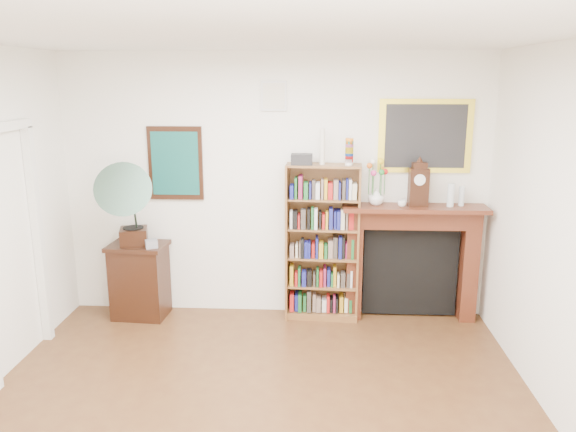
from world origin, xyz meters
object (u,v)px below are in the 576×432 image
at_px(cd_stack, 151,244).
at_px(teacup, 402,203).
at_px(side_cabinet, 140,280).
at_px(fireplace, 411,251).
at_px(bottle_left, 451,195).
at_px(gramophone, 126,199).
at_px(flower_vase, 376,197).
at_px(bookshelf, 323,234).
at_px(mantel_clock, 419,185).
at_px(bottle_right, 462,196).

height_order(cd_stack, teacup, teacup).
xyz_separation_m(side_cabinet, teacup, (2.76, 0.03, 0.88)).
bearing_deg(fireplace, bottle_left, -10.54).
height_order(gramophone, flower_vase, gramophone).
xyz_separation_m(teacup, bottle_left, (0.49, 0.03, 0.09)).
bearing_deg(bookshelf, cd_stack, -170.35).
bearing_deg(bottle_left, bookshelf, 179.21).
bearing_deg(side_cabinet, bottle_left, 5.13).
height_order(bookshelf, mantel_clock, bookshelf).
bearing_deg(cd_stack, bookshelf, 6.09).
relative_size(bookshelf, side_cabinet, 2.36).
xyz_separation_m(gramophone, mantel_clock, (2.96, 0.20, 0.14)).
distance_m(mantel_clock, teacup, 0.25).
bearing_deg(bottle_left, cd_stack, -176.80).
xyz_separation_m(fireplace, mantel_clock, (0.02, -0.07, 0.73)).
bearing_deg(flower_vase, fireplace, 3.66).
xyz_separation_m(side_cabinet, bottle_left, (3.26, 0.06, 0.96)).
bearing_deg(flower_vase, bottle_left, -3.22).
height_order(side_cabinet, fireplace, fireplace).
bearing_deg(gramophone, side_cabinet, 60.53).
bearing_deg(mantel_clock, side_cabinet, 175.33).
relative_size(side_cabinet, teacup, 9.50).
height_order(bookshelf, bottle_left, bookshelf).
xyz_separation_m(gramophone, teacup, (2.80, 0.18, -0.05)).
bearing_deg(flower_vase, side_cabinet, -177.63).
xyz_separation_m(side_cabinet, cd_stack, (0.18, -0.11, 0.45)).
bearing_deg(bottle_right, flower_vase, -179.65).
distance_m(mantel_clock, bottle_right, 0.47).
distance_m(gramophone, teacup, 2.81).
xyz_separation_m(side_cabinet, fireplace, (2.90, 0.13, 0.33)).
height_order(side_cabinet, flower_vase, flower_vase).
bearing_deg(flower_vase, mantel_clock, -6.31).
xyz_separation_m(side_cabinet, gramophone, (-0.04, -0.15, 0.92)).
relative_size(flower_vase, teacup, 2.01).
bearing_deg(fireplace, mantel_clock, -72.70).
bearing_deg(teacup, bottle_right, 7.17).
bearing_deg(mantel_clock, teacup, -176.74).
bearing_deg(bookshelf, gramophone, -170.01).
height_order(flower_vase, teacup, flower_vase).
height_order(bookshelf, side_cabinet, bookshelf).
distance_m(cd_stack, mantel_clock, 2.81).
bearing_deg(bookshelf, fireplace, 6.59).
xyz_separation_m(bookshelf, bottle_left, (1.29, -0.02, 0.44)).
height_order(mantel_clock, bottle_right, mantel_clock).
xyz_separation_m(cd_stack, flower_vase, (2.32, 0.21, 0.48)).
bearing_deg(teacup, bookshelf, 176.60).
height_order(fireplace, cd_stack, fireplace).
relative_size(gramophone, mantel_clock, 2.02).
distance_m(bookshelf, bottle_left, 1.37).
relative_size(fireplace, teacup, 17.25).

